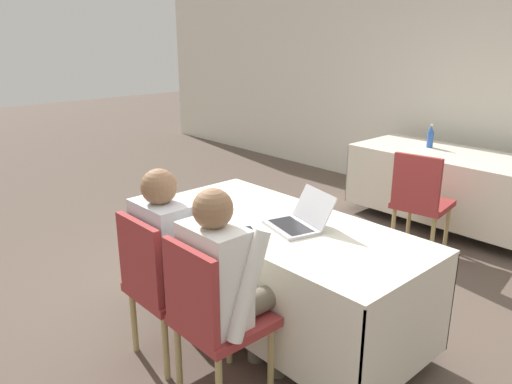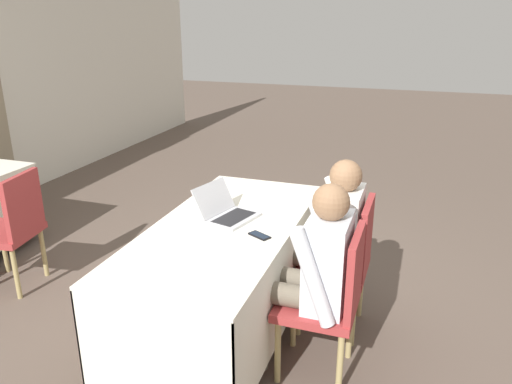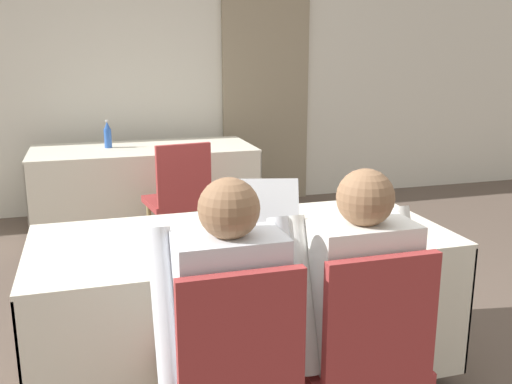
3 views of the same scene
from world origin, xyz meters
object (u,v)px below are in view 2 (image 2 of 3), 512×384
object	(u,v)px
person_white_shirt	(330,235)
chair_near_right	(345,260)
chair_near_left	(331,297)
cell_phone	(260,236)
laptop	(228,212)
person_checkered_shirt	(314,269)
chair_far_spare	(12,226)

from	to	relation	value
person_white_shirt	chair_near_right	bearing A→B (deg)	90.00
chair_near_left	cell_phone	bearing A→B (deg)	-108.34
laptop	person_checkered_shirt	xyz separation A→B (m)	(-0.36, -0.66, -0.12)
chair_near_left	chair_far_spare	distance (m)	2.46
cell_phone	person_white_shirt	world-z (taller)	person_white_shirt
chair_near_right	person_white_shirt	distance (m)	0.19
laptop	cell_phone	size ratio (longest dim) A/B	2.63
chair_near_left	laptop	bearing A→B (deg)	-115.18
cell_phone	chair_near_right	size ratio (longest dim) A/B	0.17
person_checkered_shirt	cell_phone	bearing A→B (deg)	-113.00
cell_phone	chair_near_right	xyz separation A→B (m)	(0.32, -0.47, -0.24)
person_white_shirt	person_checkered_shirt	bearing A→B (deg)	0.00
cell_phone	chair_far_spare	world-z (taller)	chair_far_spare
chair_near_left	person_white_shirt	xyz separation A→B (m)	(0.48, 0.10, 0.16)
chair_near_right	person_white_shirt	world-z (taller)	person_white_shirt
chair_near_left	chair_near_right	xyz separation A→B (m)	(0.48, 0.00, 0.00)
chair_near_left	person_checkered_shirt	bearing A→B (deg)	-90.00
chair_near_right	person_checkered_shirt	distance (m)	0.51
chair_near_left	person_checkered_shirt	world-z (taller)	person_checkered_shirt
chair_near_right	chair_far_spare	distance (m)	2.47
cell_phone	chair_far_spare	size ratio (longest dim) A/B	0.17
person_checkered_shirt	laptop	bearing A→B (deg)	-118.56
laptop	chair_near_right	xyz separation A→B (m)	(0.12, -0.76, -0.28)
chair_near_right	person_checkered_shirt	bearing A→B (deg)	-12.24
chair_near_left	person_white_shirt	distance (m)	0.51
laptop	cell_phone	xyz separation A→B (m)	(-0.20, -0.29, -0.04)
cell_phone	person_checkered_shirt	xyz separation A→B (m)	(-0.16, -0.37, -0.08)
chair_far_spare	person_checkered_shirt	distance (m)	2.36
laptop	person_white_shirt	xyz separation A→B (m)	(0.12, -0.66, -0.12)
chair_near_right	chair_far_spare	xyz separation A→B (m)	(-0.26, 2.45, 0.00)
cell_phone	chair_near_left	world-z (taller)	chair_near_left
person_white_shirt	chair_near_left	bearing A→B (deg)	12.24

